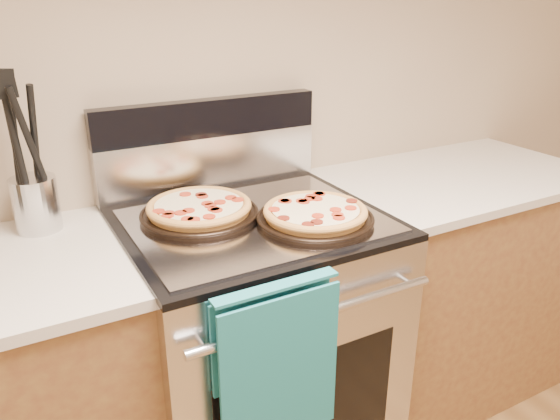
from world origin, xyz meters
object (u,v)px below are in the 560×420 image
pepperoni_pizza_back (199,209)px  utensil_crock (36,204)px  range_body (254,350)px  pepperoni_pizza_front (315,214)px

pepperoni_pizza_back → utensil_crock: bearing=158.0°
range_body → utensil_crock: 0.81m
pepperoni_pizza_back → range_body: bearing=-27.3°
range_body → pepperoni_pizza_front: 0.53m
pepperoni_pizza_back → utensil_crock: size_ratio=2.20×
pepperoni_pizza_front → utensil_crock: bearing=152.4°
pepperoni_pizza_back → pepperoni_pizza_front: size_ratio=1.02×
utensil_crock → pepperoni_pizza_back: bearing=-22.0°
pepperoni_pizza_front → utensil_crock: (-0.70, 0.37, 0.04)m
range_body → pepperoni_pizza_front: size_ratio=2.69×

